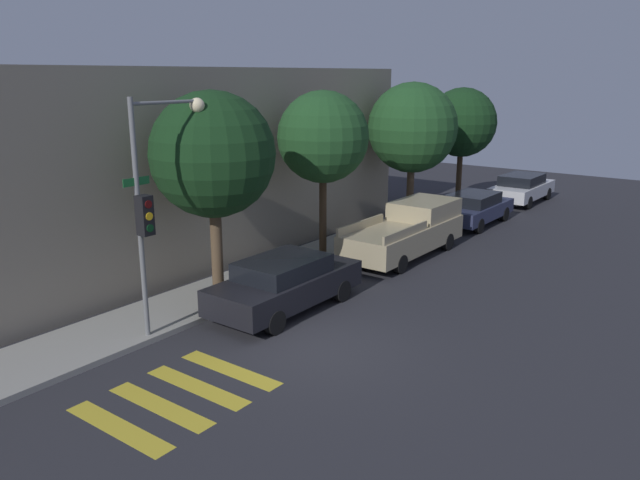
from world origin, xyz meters
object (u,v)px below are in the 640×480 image
(traffic_light_pole, at_px, (155,188))
(tree_midblock, at_px, (323,137))
(tree_behind_truck, at_px, (462,123))
(tree_near_corner, at_px, (213,155))
(tree_far_end, at_px, (412,128))
(pickup_truck, at_px, (408,230))
(sedan_near_corner, at_px, (285,283))
(sedan_far_end, at_px, (522,188))
(sedan_middle, at_px, (474,208))

(traffic_light_pole, relative_size, tree_midblock, 1.00)
(tree_midblock, xyz_separation_m, tree_behind_truck, (10.58, 0.00, -0.17))
(tree_near_corner, height_order, tree_far_end, tree_far_end)
(pickup_truck, bearing_deg, tree_far_end, 28.09)
(tree_far_end, bearing_deg, tree_near_corner, 180.00)
(sedan_near_corner, bearing_deg, tree_behind_truck, 7.33)
(pickup_truck, bearing_deg, tree_near_corner, 165.17)
(traffic_light_pole, relative_size, sedan_far_end, 1.25)
(tree_behind_truck, bearing_deg, sedan_middle, -143.89)
(traffic_light_pole, height_order, sedan_far_end, traffic_light_pole)
(tree_midblock, bearing_deg, sedan_middle, -13.46)
(tree_far_end, xyz_separation_m, tree_behind_truck, (4.64, 0.00, -0.07))
(sedan_near_corner, relative_size, pickup_truck, 0.84)
(sedan_middle, relative_size, tree_near_corner, 0.76)
(sedan_far_end, relative_size, tree_midblock, 0.80)
(sedan_near_corner, distance_m, tree_midblock, 5.74)
(pickup_truck, height_order, sedan_middle, pickup_truck)
(traffic_light_pole, height_order, tree_near_corner, tree_near_corner)
(sedan_near_corner, bearing_deg, pickup_truck, 0.00)
(pickup_truck, relative_size, tree_far_end, 0.94)
(pickup_truck, relative_size, tree_midblock, 0.97)
(tree_near_corner, height_order, tree_midblock, tree_near_corner)
(sedan_far_end, relative_size, tree_behind_truck, 0.81)
(pickup_truck, height_order, tree_behind_truck, tree_behind_truck)
(tree_far_end, bearing_deg, tree_midblock, 180.00)
(tree_behind_truck, bearing_deg, tree_far_end, 180.00)
(traffic_light_pole, distance_m, sedan_near_corner, 4.32)
(tree_midblock, bearing_deg, sedan_far_end, -7.91)
(tree_near_corner, xyz_separation_m, tree_midblock, (4.84, 0.00, 0.08))
(tree_midblock, bearing_deg, pickup_truck, -38.87)
(sedan_middle, relative_size, sedan_far_end, 0.97)
(traffic_light_pole, bearing_deg, tree_behind_truck, 2.04)
(traffic_light_pole, xyz_separation_m, sedan_far_end, (20.96, -1.27, -2.87))
(sedan_far_end, bearing_deg, tree_behind_truck, 148.79)
(sedan_near_corner, bearing_deg, tree_midblock, 24.18)
(tree_far_end, bearing_deg, sedan_near_corner, -169.39)
(sedan_middle, height_order, tree_behind_truck, tree_behind_truck)
(sedan_far_end, height_order, tree_midblock, tree_midblock)
(traffic_light_pole, xyz_separation_m, sedan_near_corner, (3.00, -1.27, -2.83))
(traffic_light_pole, relative_size, sedan_near_corner, 1.24)
(tree_near_corner, xyz_separation_m, tree_far_end, (10.77, 0.00, -0.02))
(traffic_light_pole, height_order, tree_far_end, tree_far_end)
(sedan_near_corner, bearing_deg, traffic_light_pole, 157.02)
(tree_near_corner, distance_m, tree_far_end, 10.77)
(tree_near_corner, bearing_deg, sedan_far_end, -5.86)
(sedan_middle, bearing_deg, sedan_far_end, 0.00)
(sedan_far_end, bearing_deg, tree_far_end, 166.24)
(sedan_far_end, relative_size, tree_near_corner, 0.79)
(pickup_truck, height_order, tree_near_corner, tree_near_corner)
(pickup_truck, xyz_separation_m, tree_near_corner, (-7.20, 1.91, 3.17))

